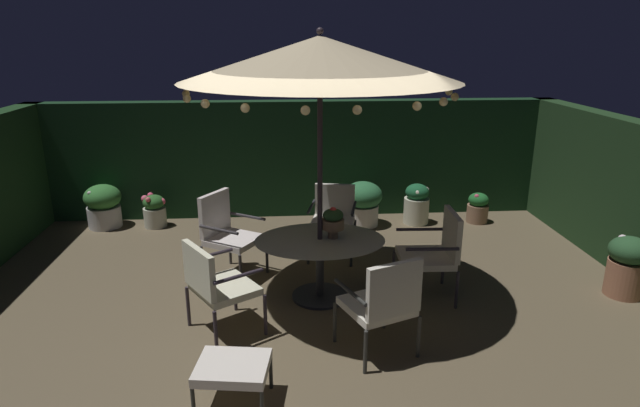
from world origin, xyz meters
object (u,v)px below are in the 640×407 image
(patio_chair_east, at_px, (333,215))
(potted_plant_left_far, at_px, (478,207))
(patio_chair_northeast, at_px, (435,249))
(patio_dining_table, at_px, (320,253))
(patio_chair_south, at_px, (215,282))
(potted_plant_right_far, at_px, (417,204))
(potted_plant_back_right, at_px, (154,210))
(potted_plant_front_corner, at_px, (103,205))
(potted_plant_back_left, at_px, (627,265))
(patio_chair_southeast, at_px, (226,230))
(patio_chair_north, at_px, (383,301))
(centerpiece_planter, at_px, (333,220))
(patio_umbrella, at_px, (320,59))
(potted_plant_left_near, at_px, (363,202))
(ottoman_footrest, at_px, (233,369))

(patio_chair_east, xyz_separation_m, potted_plant_left_far, (2.40, 1.12, -0.31))
(patio_chair_northeast, distance_m, patio_chair_east, 1.64)
(patio_dining_table, height_order, patio_chair_south, patio_chair_south)
(potted_plant_right_far, bearing_deg, patio_chair_east, -141.14)
(patio_chair_south, bearing_deg, potted_plant_back_right, 112.14)
(potted_plant_front_corner, height_order, potted_plant_back_left, potted_plant_back_left)
(potted_plant_left_far, bearing_deg, patio_chair_southeast, -155.79)
(patio_chair_northeast, height_order, potted_plant_back_left, patio_chair_northeast)
(patio_chair_southeast, distance_m, patio_chair_south, 1.37)
(potted_plant_front_corner, bearing_deg, patio_chair_east, -21.27)
(patio_dining_table, xyz_separation_m, patio_chair_south, (-1.06, -0.69, 0.02))
(patio_chair_north, relative_size, patio_chair_south, 1.04)
(patio_chair_north, relative_size, potted_plant_back_right, 1.91)
(potted_plant_front_corner, distance_m, potted_plant_back_left, 7.14)
(patio_chair_south, height_order, potted_plant_back_right, patio_chair_south)
(patio_chair_south, xyz_separation_m, potted_plant_front_corner, (-2.07, 3.25, -0.21))
(centerpiece_planter, xyz_separation_m, patio_chair_south, (-1.21, -0.71, -0.35))
(patio_umbrella, distance_m, patio_chair_south, 2.41)
(potted_plant_left_near, bearing_deg, potted_plant_right_far, 2.10)
(potted_plant_back_left, distance_m, potted_plant_left_far, 2.67)
(patio_umbrella, height_order, ottoman_footrest, patio_umbrella)
(potted_plant_back_left, relative_size, potted_plant_left_far, 1.46)
(patio_chair_south, bearing_deg, potted_plant_right_far, 48.16)
(patio_umbrella, relative_size, potted_plant_back_right, 5.63)
(patio_chair_northeast, xyz_separation_m, patio_chair_east, (-1.01, 1.30, -0.02))
(patio_chair_southeast, relative_size, ottoman_footrest, 1.66)
(patio_umbrella, bearing_deg, potted_plant_back_left, -3.14)
(patio_chair_north, distance_m, ottoman_footrest, 1.45)
(patio_chair_southeast, xyz_separation_m, potted_plant_back_right, (-1.28, 1.84, -0.33))
(potted_plant_back_right, bearing_deg, potted_plant_right_far, -1.87)
(ottoman_footrest, bearing_deg, patio_chair_east, 70.24)
(potted_plant_front_corner, relative_size, potted_plant_right_far, 1.05)
(patio_chair_northeast, bearing_deg, potted_plant_back_right, 144.80)
(potted_plant_left_far, bearing_deg, patio_chair_northeast, -119.79)
(patio_dining_table, distance_m, patio_chair_east, 1.27)
(patio_chair_east, distance_m, potted_plant_right_far, 1.84)
(patio_umbrella, bearing_deg, patio_chair_north, -67.69)
(patio_chair_northeast, bearing_deg, potted_plant_left_near, 100.46)
(patio_dining_table, height_order, potted_plant_left_far, patio_dining_table)
(patio_chair_north, relative_size, potted_plant_right_far, 1.56)
(patio_dining_table, bearing_deg, patio_chair_southeast, 148.02)
(patio_chair_southeast, relative_size, potted_plant_back_right, 2.00)
(patio_chair_east, distance_m, ottoman_footrest, 3.22)
(patio_chair_northeast, bearing_deg, patio_chair_north, -125.14)
(patio_chair_northeast, relative_size, potted_plant_front_corner, 1.49)
(potted_plant_left_near, bearing_deg, ottoman_footrest, -111.78)
(patio_dining_table, relative_size, patio_umbrella, 0.49)
(patio_chair_north, distance_m, potted_plant_left_near, 3.56)
(patio_chair_east, bearing_deg, patio_chair_northeast, -52.01)
(patio_chair_north, height_order, patio_chair_south, patio_chair_north)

